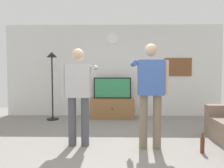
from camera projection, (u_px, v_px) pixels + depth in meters
ground_plane at (111, 154)px, 3.29m from camera, size 8.40×8.40×0.00m
back_wall at (113, 71)px, 6.16m from camera, size 6.40×0.10×2.70m
tv_stand at (112, 108)px, 5.87m from camera, size 1.23×0.55×0.56m
television at (112, 88)px, 5.89m from camera, size 1.06×0.07×0.60m
wall_clock at (113, 38)px, 6.05m from camera, size 0.33×0.03×0.33m
framed_picture at (178, 67)px, 6.06m from camera, size 0.79×0.04×0.53m
floor_lamp at (52, 71)px, 5.60m from camera, size 0.32×0.32×1.85m
person_standing_nearer_lamp at (79, 91)px, 3.62m from camera, size 0.59×0.78×1.71m
person_standing_nearer_couch at (150, 89)px, 3.49m from camera, size 0.60×0.78×1.78m
beverage_bottle at (202, 145)px, 3.32m from camera, size 0.07×0.07×0.32m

